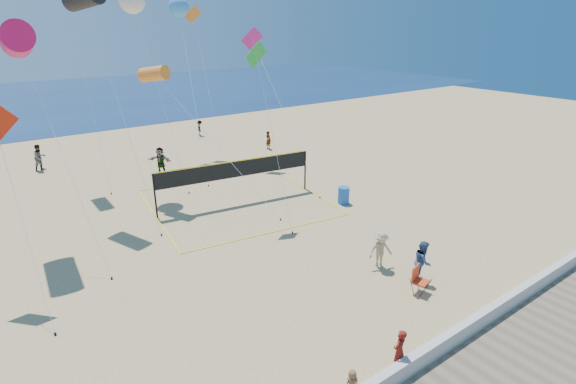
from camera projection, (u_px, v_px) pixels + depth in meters
ground at (347, 322)px, 16.35m from camera, size 120.00×120.00×0.00m
ocean at (43, 100)px, 63.08m from camera, size 140.00×50.00×0.03m
seawall at (414, 362)px, 13.98m from camera, size 32.00×0.30×0.60m
woman at (399, 351)px, 13.82m from camera, size 0.61×0.48×1.48m
toddler at (352, 383)px, 12.19m from camera, size 0.46×0.35×0.86m
bystander_a at (423, 261)px, 18.67m from camera, size 1.12×1.07×1.82m
bystander_b at (381, 250)px, 19.71m from camera, size 1.25×0.95×1.71m
far_person_1 at (161, 161)px, 32.09m from camera, size 1.58×1.76×1.94m
far_person_2 at (268, 140)px, 38.47m from camera, size 0.45×0.62×1.56m
far_person_3 at (40, 158)px, 32.81m from camera, size 1.17×1.07×1.94m
far_person_4 at (200, 128)px, 43.03m from camera, size 0.86×1.08×1.47m
camp_chair at (418, 278)px, 17.95m from camera, size 0.75×0.87×1.27m
trash_barrel at (344, 195)px, 26.92m from camera, size 0.72×0.72×1.02m
volleyball_net at (236, 174)px, 26.62m from camera, size 10.99×10.87×2.62m
kite_0 at (17, 40)px, 19.00m from camera, size 1.92×6.85×10.38m
kite_2 at (154, 74)px, 25.05m from camera, size 4.63×7.82×8.05m
kite_4 at (259, 68)px, 22.62m from camera, size 1.40×3.34×9.40m
kite_5 at (256, 47)px, 31.83m from camera, size 1.85×9.53×9.97m
kite_6 at (132, 0)px, 26.02m from camera, size 2.11×3.69×12.21m
kite_7 at (179, 7)px, 33.52m from camera, size 3.43×9.19×12.05m
kite_9 at (196, 28)px, 34.62m from camera, size 1.70×5.97×11.47m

